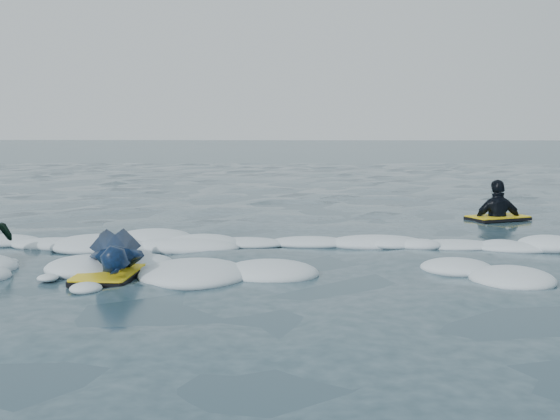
{
  "coord_description": "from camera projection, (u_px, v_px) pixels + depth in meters",
  "views": [
    {
      "loc": [
        0.68,
        -7.74,
        1.68
      ],
      "look_at": [
        0.38,
        1.6,
        0.51
      ],
      "focal_mm": 45.0,
      "sensor_mm": 36.0,
      "label": 1
    }
  ],
  "objects": [
    {
      "name": "ground",
      "position": [
        242.0,
        272.0,
        7.91
      ],
      "size": [
        120.0,
        120.0,
        0.0
      ],
      "primitive_type": "plane",
      "color": "#163036",
      "rests_on": "ground"
    },
    {
      "name": "foam_band",
      "position": [
        249.0,
        255.0,
        8.93
      ],
      "size": [
        12.0,
        3.1,
        0.3
      ],
      "primitive_type": null,
      "color": "white",
      "rests_on": "ground"
    },
    {
      "name": "prone_woman_unit",
      "position": [
        115.0,
        254.0,
        7.83
      ],
      "size": [
        1.01,
        1.76,
        0.43
      ],
      "rotation": [
        0.0,
        0.0,
        1.53
      ],
      "color": "black",
      "rests_on": "ground"
    },
    {
      "name": "waiting_rider_unit",
      "position": [
        497.0,
        224.0,
        12.1
      ],
      "size": [
        1.18,
        0.94,
        1.56
      ],
      "rotation": [
        0.0,
        0.0,
        0.42
      ],
      "color": "black",
      "rests_on": "ground"
    }
  ]
}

